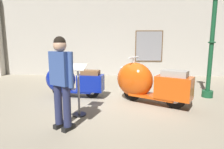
{
  "coord_description": "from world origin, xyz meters",
  "views": [
    {
      "loc": [
        0.26,
        -4.49,
        1.45
      ],
      "look_at": [
        0.02,
        0.32,
        0.64
      ],
      "focal_mm": 30.05,
      "sensor_mm": 36.0,
      "label": 1
    }
  ],
  "objects_px": {
    "scooter_1": "(146,82)",
    "info_stanchion": "(79,95)",
    "scooter_0": "(70,81)",
    "visitor_0": "(61,77)",
    "lamppost": "(212,39)"
  },
  "relations": [
    {
      "from": "info_stanchion",
      "to": "visitor_0",
      "type": "bearing_deg",
      "value": -101.6
    },
    {
      "from": "scooter_1",
      "to": "info_stanchion",
      "type": "bearing_deg",
      "value": 61.74
    },
    {
      "from": "scooter_0",
      "to": "lamppost",
      "type": "distance_m",
      "value": 3.89
    },
    {
      "from": "scooter_0",
      "to": "scooter_1",
      "type": "height_order",
      "value": "scooter_1"
    },
    {
      "from": "scooter_1",
      "to": "visitor_0",
      "type": "xyz_separation_m",
      "value": [
        -1.56,
        -1.5,
        0.39
      ]
    },
    {
      "from": "scooter_0",
      "to": "visitor_0",
      "type": "height_order",
      "value": "visitor_0"
    },
    {
      "from": "visitor_0",
      "to": "info_stanchion",
      "type": "distance_m",
      "value": 0.8
    },
    {
      "from": "scooter_0",
      "to": "info_stanchion",
      "type": "distance_m",
      "value": 1.4
    },
    {
      "from": "scooter_0",
      "to": "visitor_0",
      "type": "xyz_separation_m",
      "value": [
        0.41,
        -1.92,
        0.46
      ]
    },
    {
      "from": "visitor_0",
      "to": "scooter_1",
      "type": "bearing_deg",
      "value": -16.12
    },
    {
      "from": "scooter_1",
      "to": "lamppost",
      "type": "height_order",
      "value": "lamppost"
    },
    {
      "from": "lamppost",
      "to": "visitor_0",
      "type": "xyz_separation_m",
      "value": [
        -3.31,
        -2.09,
        -0.65
      ]
    },
    {
      "from": "lamppost",
      "to": "info_stanchion",
      "type": "xyz_separation_m",
      "value": [
        -3.18,
        -1.45,
        -1.12
      ]
    },
    {
      "from": "scooter_1",
      "to": "info_stanchion",
      "type": "xyz_separation_m",
      "value": [
        -1.43,
        -0.87,
        -0.08
      ]
    },
    {
      "from": "scooter_1",
      "to": "scooter_0",
      "type": "bearing_deg",
      "value": 18.51
    }
  ]
}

